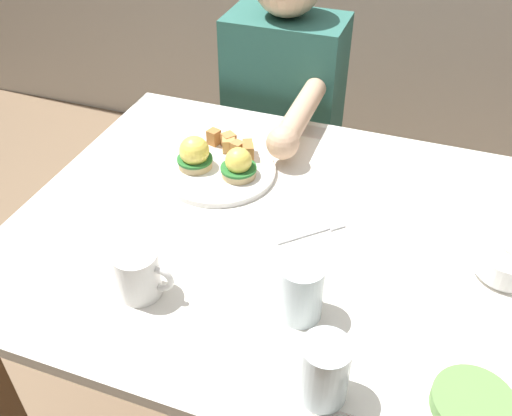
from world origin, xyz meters
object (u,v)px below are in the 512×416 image
at_px(water_glass_extra, 301,293).
at_px(side_plate, 472,408).
at_px(coffee_mug, 139,273).
at_px(diner_person, 282,117).
at_px(dining_table, 297,269).
at_px(fruit_bowl, 508,262).
at_px(fork, 315,231).
at_px(water_glass_far, 324,374).
at_px(eggs_benedict_plate, 217,164).

relative_size(water_glass_extra, side_plate, 0.57).
height_order(coffee_mug, diner_person, diner_person).
height_order(dining_table, fruit_bowl, fruit_bowl).
height_order(coffee_mug, water_glass_extra, water_glass_extra).
bearing_deg(side_plate, fork, 135.51).
distance_m(fruit_bowl, coffee_mug, 0.69).
bearing_deg(water_glass_far, fruit_bowl, 54.52).
height_order(water_glass_extra, side_plate, water_glass_extra).
relative_size(eggs_benedict_plate, water_glass_extra, 2.36).
xyz_separation_m(coffee_mug, water_glass_extra, (0.29, 0.05, 0.00)).
xyz_separation_m(eggs_benedict_plate, fork, (0.27, -0.13, -0.02)).
bearing_deg(dining_table, side_plate, -40.89).
xyz_separation_m(dining_table, eggs_benedict_plate, (-0.24, 0.14, 0.13)).
xyz_separation_m(fruit_bowl, diner_person, (-0.63, 0.58, -0.12)).
xyz_separation_m(dining_table, diner_person, (-0.23, 0.60, 0.02)).
bearing_deg(coffee_mug, water_glass_far, -14.21).
relative_size(dining_table, fork, 9.59).
height_order(eggs_benedict_plate, water_glass_extra, water_glass_extra).
xyz_separation_m(dining_table, fork, (0.03, 0.01, 0.11)).
bearing_deg(eggs_benedict_plate, side_plate, -36.92).
height_order(fork, water_glass_extra, water_glass_extra).
height_order(fruit_bowl, diner_person, diner_person).
bearing_deg(fruit_bowl, dining_table, -177.26).
relative_size(dining_table, eggs_benedict_plate, 4.44).
distance_m(fork, diner_person, 0.65).
distance_m(eggs_benedict_plate, coffee_mug, 0.40).
distance_m(fruit_bowl, fork, 0.37).
bearing_deg(water_glass_far, side_plate, 10.86).
height_order(dining_table, diner_person, diner_person).
bearing_deg(fork, side_plate, -44.49).
xyz_separation_m(side_plate, diner_person, (-0.58, 0.91, -0.10)).
bearing_deg(fruit_bowl, eggs_benedict_plate, 169.12).
xyz_separation_m(coffee_mug, diner_person, (-0.00, 0.86, -0.14)).
bearing_deg(dining_table, fork, 23.63).
distance_m(dining_table, water_glass_extra, 0.27).
relative_size(coffee_mug, diner_person, 0.10).
bearing_deg(dining_table, fruit_bowl, 2.74).
xyz_separation_m(fruit_bowl, water_glass_far, (-0.26, -0.37, 0.02)).
bearing_deg(water_glass_extra, dining_table, 106.14).
bearing_deg(coffee_mug, eggs_benedict_plate, 92.51).
distance_m(fruit_bowl, water_glass_extra, 0.41).
relative_size(water_glass_extra, diner_person, 0.10).
distance_m(coffee_mug, water_glass_far, 0.38).
bearing_deg(fork, fruit_bowl, 0.99).
height_order(water_glass_extra, diner_person, diner_person).
bearing_deg(water_glass_extra, water_glass_far, -61.69).
bearing_deg(eggs_benedict_plate, water_glass_far, -52.26).
bearing_deg(diner_person, coffee_mug, -89.88).
xyz_separation_m(dining_table, water_glass_far, (0.14, -0.35, 0.16)).
height_order(eggs_benedict_plate, diner_person, diner_person).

